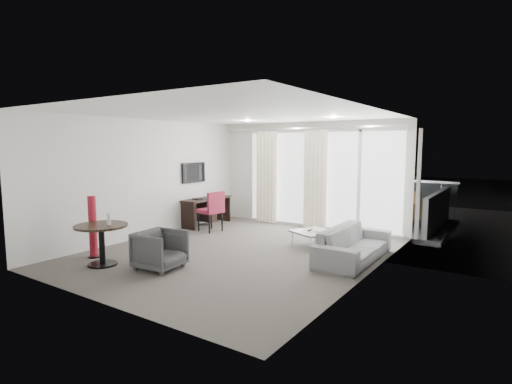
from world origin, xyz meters
The scene contains 28 objects.
floor centered at (0.00, 0.00, 0.00)m, with size 5.00×6.00×0.00m, color #544F49.
ceiling centered at (0.00, 0.00, 2.60)m, with size 5.00×6.00×0.00m, color white.
wall_left centered at (-2.50, 0.00, 1.30)m, with size 0.00×6.00×2.60m, color silver.
wall_right centered at (2.50, 0.00, 1.30)m, with size 0.00×6.00×2.60m, color silver.
wall_front centered at (0.00, -3.00, 1.30)m, with size 5.00×0.00×2.60m, color silver.
window_panel centered at (0.30, 2.98, 1.20)m, with size 4.00×0.02×2.38m, color white, non-canonical shape.
window_frame centered at (0.30, 2.97, 1.20)m, with size 4.10×0.06×2.44m, color white, non-canonical shape.
curtain_left centered at (-1.15, 2.82, 1.20)m, with size 0.60×0.20×2.38m, color white, non-canonical shape.
curtain_right centered at (0.25, 2.82, 1.20)m, with size 0.60×0.20×2.38m, color white, non-canonical shape.
curtain_track centered at (0.00, 2.82, 2.45)m, with size 4.80×0.04×0.04m, color #B2B2B7, non-canonical shape.
downlight_a centered at (-0.90, 1.60, 2.59)m, with size 0.12×0.12×0.02m, color #FFE0B2.
downlight_b centered at (1.20, 1.60, 2.59)m, with size 0.12×0.12×0.02m, color #FFE0B2.
desk centered at (-2.25, 1.69, 0.35)m, with size 0.46×1.48×0.69m, color black, non-canonical shape.
tv centered at (-2.46, 1.45, 1.35)m, with size 0.05×0.80×0.50m, color black, non-canonical shape.
desk_chair centered at (-1.67, 1.14, 0.48)m, with size 0.53×0.49×0.96m, color maroon, non-canonical shape.
round_table centered at (-1.44, -1.96, 0.35)m, with size 0.87×0.87×0.70m, color black, non-canonical shape.
menu_card centered at (-1.30, -1.90, 0.72)m, with size 0.11×0.02×0.20m, color white, non-canonical shape.
red_lamp centered at (-1.99, -1.75, 0.56)m, with size 0.22×0.22×1.12m, color maroon.
tub_armchair centered at (-0.44, -1.57, 0.32)m, with size 0.69×0.71×0.64m, color #373738.
coffee_table centered at (1.01, 1.16, 0.16)m, with size 0.71×0.71×0.32m, color gray, non-canonical shape.
remote centered at (0.93, 1.19, 0.36)m, with size 0.05×0.16×0.02m, color black, non-canonical shape.
magazine centered at (1.11, 1.25, 0.36)m, with size 0.23×0.29×0.02m, color gray, non-canonical shape.
sofa centered at (2.02, 0.71, 0.29)m, with size 2.00×0.78×0.58m, color gray.
terrace_slab centered at (0.30, 4.50, -0.06)m, with size 5.60×3.00×0.12m, color #4D4D50.
rattan_chair_a centered at (1.34, 4.43, 0.44)m, with size 0.60×0.60×0.87m, color #4C361C, non-canonical shape.
rattan_chair_b centered at (2.04, 4.06, 0.45)m, with size 0.62×0.62×0.90m, color #4C361C, non-canonical shape.
rattan_table centered at (1.47, 4.25, 0.24)m, with size 0.48×0.48×0.48m, color #4C361C, non-canonical shape.
balustrade centered at (0.30, 5.95, 0.50)m, with size 5.50×0.06×1.05m, color #B2B2B7, non-canonical shape.
Camera 1 is at (4.41, -6.01, 2.02)m, focal length 28.00 mm.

